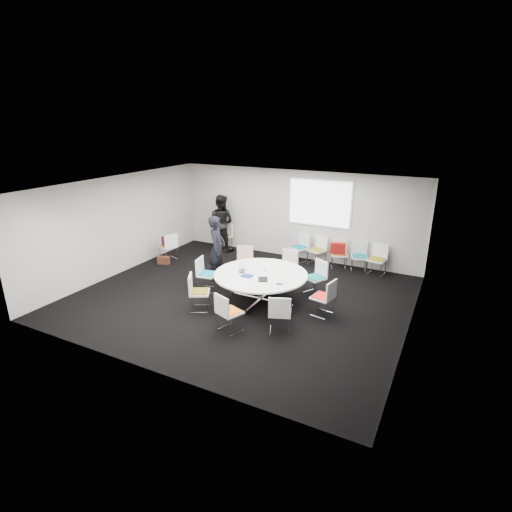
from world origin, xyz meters
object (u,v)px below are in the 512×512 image
at_px(chair_ring_f, 199,299).
at_px(chair_ring_h, 280,320).
at_px(chair_ring_e, 207,280).
at_px(maroon_bag, 168,241).
at_px(chair_back_e, 377,265).
at_px(person_back, 221,223).
at_px(chair_back_a, 299,253).
at_px(chair_ring_g, 229,319).
at_px(conference_table, 261,281).
at_px(chair_back_d, 359,262).
at_px(brown_bag, 164,260).
at_px(chair_ring_d, 244,268).
at_px(chair_back_b, 317,255).
at_px(cup, 265,269).
at_px(chair_ring_a, 323,304).
at_px(chair_ring_b, 315,284).
at_px(chair_back_c, 339,259).
at_px(laptop, 244,270).
at_px(person_main, 217,249).
at_px(chair_ring_c, 287,273).
at_px(chair_person_back, 224,241).
at_px(chair_spare_left, 169,252).

height_order(chair_ring_f, chair_ring_h, same).
distance_m(chair_ring_e, maroon_bag, 2.84).
bearing_deg(chair_back_e, person_back, 10.24).
bearing_deg(chair_back_a, chair_ring_g, 117.77).
relative_size(conference_table, chair_back_d, 2.58).
bearing_deg(chair_ring_g, brown_bag, 166.90).
bearing_deg(person_back, chair_ring_h, 127.23).
bearing_deg(chair_ring_d, chair_back_b, -148.48).
xyz_separation_m(chair_back_b, cup, (-0.34, -2.99, 0.50)).
xyz_separation_m(chair_ring_a, chair_ring_d, (-2.70, 1.20, 0.00)).
relative_size(chair_ring_b, chair_ring_f, 1.00).
height_order(chair_back_c, laptop, chair_back_c).
bearing_deg(person_main, laptop, -136.75).
xyz_separation_m(chair_ring_c, chair_ring_h, (0.93, -2.60, 0.00)).
bearing_deg(chair_person_back, chair_ring_h, 155.16).
height_order(conference_table, person_main, person_main).
bearing_deg(chair_ring_b, maroon_bag, 25.41).
xyz_separation_m(chair_ring_a, chair_ring_b, (-0.55, 1.03, 0.00)).
xyz_separation_m(cup, brown_bag, (-3.90, 0.81, -0.66)).
bearing_deg(chair_ring_f, chair_ring_b, 106.00).
bearing_deg(chair_ring_c, maroon_bag, 0.35).
distance_m(chair_person_back, laptop, 4.11).
bearing_deg(chair_ring_f, person_back, 176.58).
relative_size(chair_ring_a, chair_ring_c, 1.00).
relative_size(chair_ring_c, chair_ring_e, 1.00).
bearing_deg(chair_spare_left, chair_back_c, -50.11).
bearing_deg(chair_ring_a, person_main, 88.29).
distance_m(chair_ring_c, brown_bag, 4.01).
xyz_separation_m(person_main, maroon_bag, (-2.29, 0.69, -0.29)).
height_order(chair_ring_e, maroon_bag, chair_ring_e).
bearing_deg(maroon_bag, chair_back_e, 15.89).
height_order(chair_ring_b, chair_ring_d, same).
relative_size(chair_ring_b, person_main, 0.48).
height_order(chair_ring_d, chair_ring_e, same).
bearing_deg(chair_back_c, chair_back_d, 162.63).
bearing_deg(chair_back_c, chair_ring_c, 40.03).
relative_size(chair_ring_d, cup, 9.78).
bearing_deg(conference_table, person_main, 157.50).
bearing_deg(laptop, person_main, 32.31).
distance_m(chair_ring_c, chair_person_back, 3.57).
height_order(conference_table, brown_bag, conference_table).
bearing_deg(chair_ring_a, laptop, 100.74).
xyz_separation_m(chair_ring_d, maroon_bag, (-2.87, 0.20, 0.34)).
bearing_deg(chair_spare_left, chair_ring_d, -73.30).
height_order(chair_ring_a, chair_back_d, same).
bearing_deg(chair_ring_e, brown_bag, -124.70).
relative_size(chair_back_a, chair_back_c, 1.00).
bearing_deg(chair_ring_d, brown_bag, -18.38).
bearing_deg(brown_bag, laptop, -16.58).
distance_m(conference_table, chair_ring_a, 1.62).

